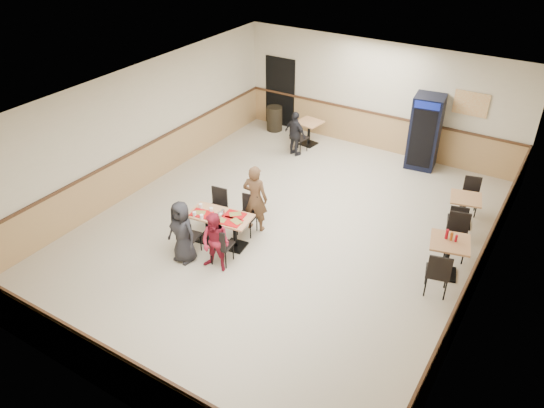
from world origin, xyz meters
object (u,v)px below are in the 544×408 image
Objects in this scene: diner_man_opposite at (255,198)px; trash_bin at (275,119)px; side_table_near at (448,253)px; back_table at (309,129)px; diner_woman_left at (182,232)px; pepsi_cooler at (425,132)px; side_table_far at (464,207)px; main_table at (221,225)px; lone_diner at (295,134)px; diner_woman_right at (216,243)px.

diner_man_opposite reaches higher than trash_bin.
side_table_near is 1.19× the size of back_table.
diner_woman_left is 7.00m from pepsi_cooler.
back_table is 0.38× the size of pepsi_cooler.
trash_bin is at bearing 160.36° from side_table_far.
diner_woman_left is at bearing -153.45° from side_table_near.
lone_diner reaches higher than main_table.
main_table is at bearing -81.77° from back_table.
pepsi_cooler is at bearing -123.87° from diner_man_opposite.
trash_bin is (-6.20, 2.21, -0.09)m from side_table_far.
trash_bin is at bearing -73.09° from diner_man_opposite.
main_table is 6.13m from pepsi_cooler.
pepsi_cooler reaches higher than main_table.
lone_diner is (-0.45, 5.27, -0.04)m from diner_woman_left.
diner_woman_right reaches higher than main_table.
pepsi_cooler is (3.16, 1.18, 0.35)m from lone_diner.
diner_woman_left is 1.80× the size of trash_bin.
back_table is (-1.19, 5.96, -0.16)m from diner_woman_right.
diner_man_opposite is 0.79× the size of pepsi_cooler.
diner_woman_left is 1.70× the size of side_table_far.
main_table is at bearing 59.96° from diner_man_opposite.
pepsi_cooler reaches higher than lone_diner.
side_table_near is 1.92m from side_table_far.
diner_woman_right reaches higher than back_table.
main_table is 1.87× the size of back_table.
trash_bin is (-2.55, 6.31, -0.25)m from diner_woman_right.
diner_man_opposite is at bearing 89.94° from diner_woman_right.
side_table_near is at bearing 24.89° from diner_woman_right.
side_table_far is (3.65, 4.10, -0.17)m from diner_woman_right.
pepsi_cooler reaches higher than diner_woman_left.
lone_diner is at bearing -83.76° from diner_man_opposite.
lone_diner is (-1.06, 3.59, -0.14)m from diner_man_opposite.
back_table is (-4.84, 1.86, 0.00)m from side_table_far.
side_table_far is 6.58m from trash_bin.
main_table is at bearing 115.69° from diner_woman_right.
pepsi_cooler is at bearing 58.83° from main_table.
lone_diner is 0.81m from back_table.
pepsi_cooler is at bearing 68.05° from diner_woman_right.
back_table is at bearing 97.30° from diner_woman_left.
trash_bin is (-1.81, 6.41, -0.29)m from diner_woman_left.
main_table is 5.29m from side_table_far.
diner_woman_left reaches higher than side_table_far.
side_table_near is at bearing -73.05° from pepsi_cooler.
pepsi_cooler is (3.16, 0.39, 0.51)m from back_table.
main_table is at bearing 114.96° from lone_diner.
diner_woman_right is 6.81m from trash_bin.
lone_diner is at bearing 167.50° from side_table_far.
lone_diner is 0.64× the size of pepsi_cooler.
diner_man_opposite is at bearing -120.88° from pepsi_cooler.
diner_woman_right is 1.60× the size of side_table_far.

